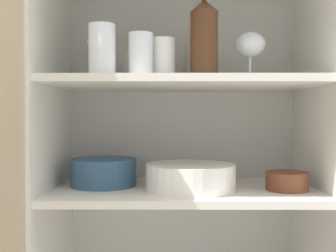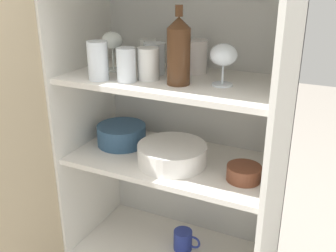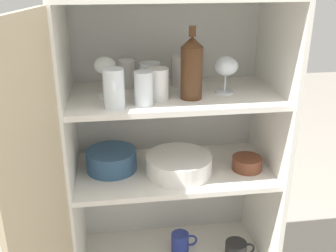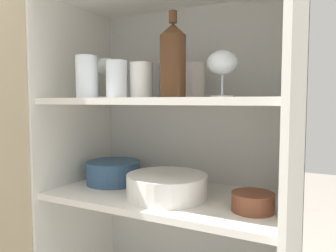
{
  "view_description": "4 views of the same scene",
  "coord_description": "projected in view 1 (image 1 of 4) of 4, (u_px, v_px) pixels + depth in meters",
  "views": [
    {
      "loc": [
        -0.04,
        -0.94,
        0.86
      ],
      "look_at": [
        -0.05,
        0.2,
        0.84
      ],
      "focal_mm": 42.0,
      "sensor_mm": 36.0,
      "label": 1
    },
    {
      "loc": [
        0.56,
        -1.0,
        1.32
      ],
      "look_at": [
        -0.04,
        0.24,
        0.77
      ],
      "focal_mm": 42.0,
      "sensor_mm": 36.0,
      "label": 2
    },
    {
      "loc": [
        -0.21,
        -1.15,
        1.4
      ],
      "look_at": [
        -0.02,
        0.19,
        0.85
      ],
      "focal_mm": 42.0,
      "sensor_mm": 36.0,
      "label": 3
    },
    {
      "loc": [
        0.48,
        -0.73,
        0.96
      ],
      "look_at": [
        -0.01,
        0.2,
        0.88
      ],
      "focal_mm": 35.0,
      "sensor_mm": 36.0,
      "label": 4
    }
  ],
  "objects": [
    {
      "name": "tumbler_glass_0",
      "position": [
        132.0,
        68.0,
        1.25
      ],
      "size": [
        0.06,
        0.06,
        0.1
      ],
      "color": "white",
      "rests_on": "shelf_board_upper"
    },
    {
      "name": "shelf_board_middle",
      "position": [
        184.0,
        191.0,
        1.13
      ],
      "size": [
        0.75,
        0.39,
        0.02
      ],
      "primitive_type": "cube",
      "color": "silver"
    },
    {
      "name": "wine_glass_0",
      "position": [
        101.0,
        45.0,
        1.13
      ],
      "size": [
        0.08,
        0.08,
        0.14
      ],
      "color": "white",
      "rests_on": "shelf_board_upper"
    },
    {
      "name": "tumbler_glass_2",
      "position": [
        162.0,
        59.0,
        1.07
      ],
      "size": [
        0.07,
        0.07,
        0.11
      ],
      "color": "white",
      "rests_on": "shelf_board_upper"
    },
    {
      "name": "tumbler_glass_1",
      "position": [
        198.0,
        65.0,
        1.22
      ],
      "size": [
        0.08,
        0.08,
        0.12
      ],
      "color": "silver",
      "rests_on": "shelf_board_upper"
    },
    {
      "name": "shelf_board_upper",
      "position": [
        184.0,
        84.0,
        1.13
      ],
      "size": [
        0.75,
        0.39,
        0.02
      ],
      "primitive_type": "cube",
      "color": "silver"
    },
    {
      "name": "cupboard_back_panel",
      "position": [
        182.0,
        181.0,
        1.34
      ],
      "size": [
        0.78,
        0.02,
        1.3
      ],
      "primitive_type": "cube",
      "color": "silver",
      "rests_on": "ground_plane"
    },
    {
      "name": "plate_stack_white",
      "position": [
        190.0,
        177.0,
        1.1
      ],
      "size": [
        0.25,
        0.25,
        0.07
      ],
      "color": "white",
      "rests_on": "shelf_board_middle"
    },
    {
      "name": "serving_bowl_small",
      "position": [
        287.0,
        180.0,
        1.09
      ],
      "size": [
        0.12,
        0.12,
        0.05
      ],
      "color": "brown",
      "rests_on": "shelf_board_middle"
    },
    {
      "name": "cupboard_side_right",
      "position": [
        316.0,
        192.0,
        1.13
      ],
      "size": [
        0.02,
        0.42,
        1.3
      ],
      "primitive_type": "cube",
      "color": "white",
      "rests_on": "ground_plane"
    },
    {
      "name": "cupboard_side_left",
      "position": [
        53.0,
        192.0,
        1.14
      ],
      "size": [
        0.02,
        0.42,
        1.3
      ],
      "primitive_type": "cube",
      "color": "white",
      "rests_on": "ground_plane"
    },
    {
      "name": "tumbler_glass_4",
      "position": [
        141.0,
        55.0,
        1.02
      ],
      "size": [
        0.06,
        0.06,
        0.11
      ],
      "color": "white",
      "rests_on": "shelf_board_upper"
    },
    {
      "name": "tumbler_glass_3",
      "position": [
        102.0,
        50.0,
        1.0
      ],
      "size": [
        0.07,
        0.07,
        0.13
      ],
      "color": "white",
      "rests_on": "shelf_board_upper"
    },
    {
      "name": "wine_bottle",
      "position": [
        204.0,
        38.0,
        1.06
      ],
      "size": [
        0.08,
        0.08,
        0.25
      ],
      "color": "#4C2D19",
      "rests_on": "shelf_board_upper"
    },
    {
      "name": "tumbler_glass_5",
      "position": [
        156.0,
        62.0,
        1.15
      ],
      "size": [
        0.07,
        0.07,
        0.11
      ],
      "color": "white",
      "rests_on": "shelf_board_upper"
    },
    {
      "name": "wine_glass_1",
      "position": [
        250.0,
        46.0,
        1.1
      ],
      "size": [
        0.09,
        0.09,
        0.13
      ],
      "color": "white",
      "rests_on": "shelf_board_upper"
    },
    {
      "name": "mixing_bowl_large",
      "position": [
        104.0,
        171.0,
        1.16
      ],
      "size": [
        0.19,
        0.19,
        0.08
      ],
      "color": "#33567A",
      "rests_on": "shelf_board_middle"
    }
  ]
}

